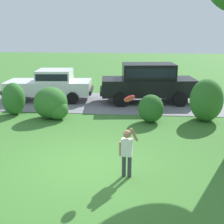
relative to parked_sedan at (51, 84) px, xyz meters
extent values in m
plane|color=#3D752D|center=(3.17, -7.51, -0.85)|extent=(80.00, 80.00, 0.00)
cube|color=slate|center=(3.17, -0.28, -0.84)|extent=(28.00, 4.40, 0.02)
ellipsoid|color=#33702B|center=(-0.78, -2.83, -0.16)|extent=(0.96, 1.01, 1.37)
ellipsoid|color=#33702B|center=(0.94, -3.22, -0.21)|extent=(1.36, 1.38, 1.28)
ellipsoid|color=#33702B|center=(1.25, -3.37, -0.45)|extent=(0.89, 0.89, 0.80)
ellipsoid|color=#286023|center=(4.98, -3.41, -0.30)|extent=(0.99, 1.01, 1.09)
ellipsoid|color=#33702B|center=(7.14, -3.01, -0.01)|extent=(1.28, 1.34, 1.68)
ellipsoid|color=#33702B|center=(7.14, -2.78, -0.43)|extent=(0.92, 0.92, 0.82)
cube|color=white|center=(-0.10, -0.01, -0.17)|extent=(4.35, 2.20, 0.64)
cube|color=white|center=(0.22, 0.02, 0.43)|extent=(1.82, 1.76, 0.56)
cube|color=black|center=(0.22, 0.02, 0.43)|extent=(1.68, 1.77, 0.34)
cylinder|color=black|center=(-1.31, -1.06, -0.55)|extent=(0.62, 0.27, 0.60)
cylinder|color=black|center=(-1.48, 0.81, -0.55)|extent=(0.62, 0.27, 0.60)
cylinder|color=black|center=(1.28, -0.83, -0.55)|extent=(0.62, 0.27, 0.60)
cylinder|color=black|center=(1.12, 1.04, -0.55)|extent=(0.62, 0.27, 0.60)
cube|color=black|center=(-2.23, -0.20, -0.33)|extent=(0.27, 1.75, 0.20)
cube|color=black|center=(2.04, 0.18, -0.33)|extent=(0.27, 1.75, 0.20)
cube|color=black|center=(4.90, -0.04, -0.05)|extent=(4.69, 2.37, 0.80)
cube|color=black|center=(4.90, -0.04, 0.71)|extent=(2.65, 1.91, 0.72)
cube|color=black|center=(4.90, -0.04, 0.71)|extent=(2.46, 1.90, 0.43)
cylinder|color=black|center=(3.63, -1.14, -0.51)|extent=(0.70, 0.30, 0.68)
cylinder|color=black|center=(3.40, 0.73, -0.51)|extent=(0.70, 0.30, 0.68)
cylinder|color=black|center=(6.40, -0.80, -0.51)|extent=(0.70, 0.30, 0.68)
cylinder|color=black|center=(6.17, 1.06, -0.51)|extent=(0.70, 0.30, 0.68)
cube|color=black|center=(2.63, -0.32, -0.25)|extent=(0.33, 1.75, 0.20)
cube|color=black|center=(7.18, 0.24, -0.25)|extent=(0.33, 1.75, 0.20)
cylinder|color=#383842|center=(4.22, -8.10, -0.57)|extent=(0.10, 0.10, 0.55)
cylinder|color=#383842|center=(4.36, -8.12, -0.57)|extent=(0.10, 0.10, 0.55)
cube|color=white|center=(4.29, -8.11, -0.08)|extent=(0.28, 0.19, 0.44)
sphere|color=#A37556|center=(4.29, -8.11, 0.26)|extent=(0.20, 0.20, 0.20)
cylinder|color=#A37556|center=(4.46, -8.08, 0.24)|extent=(0.21, 0.22, 0.39)
cylinder|color=#A37556|center=(4.13, -8.09, -0.13)|extent=(0.07, 0.07, 0.36)
cylinder|color=red|center=(4.32, -7.64, 1.03)|extent=(0.33, 0.25, 0.28)
cylinder|color=#1EB7B2|center=(4.32, -7.64, 1.03)|extent=(0.19, 0.14, 0.17)
camera|label=1|loc=(4.62, -15.02, 2.67)|focal=49.28mm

